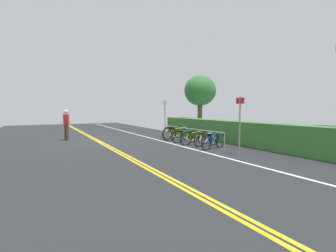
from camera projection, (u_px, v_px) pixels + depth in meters
ground_plane at (97, 141)px, 13.61m from camera, size 33.55×12.08×0.05m
centre_line_yellow_inner at (96, 141)px, 13.57m from camera, size 30.19×0.10×0.00m
centre_line_yellow_outer at (99, 140)px, 13.65m from camera, size 30.19×0.10×0.00m
bike_lane_stripe_white at (148, 137)px, 15.06m from camera, size 30.19×0.12×0.00m
bike_rack at (191, 132)px, 12.56m from camera, size 5.12×0.05×0.76m
bicycle_0 at (173, 132)px, 14.47m from camera, size 0.69×1.72×0.78m
bicycle_1 at (178, 134)px, 13.62m from camera, size 0.65×1.80×0.79m
bicycle_2 at (186, 136)px, 12.84m from camera, size 0.46×1.62×0.69m
bicycle_3 at (195, 138)px, 12.10m from camera, size 0.46×1.75×0.72m
bicycle_4 at (207, 139)px, 11.63m from camera, size 0.46×1.65×0.70m
bicycle_5 at (214, 141)px, 10.79m from camera, size 0.66×1.75×0.77m
pedestrian at (66, 123)px, 13.72m from camera, size 0.48×0.32×1.74m
sign_post_near at (165, 115)px, 15.23m from camera, size 0.36×0.08×2.33m
sign_post_far at (240, 119)px, 9.49m from camera, size 0.36×0.09×2.27m
hedge_backdrop at (243, 133)px, 12.24m from camera, size 14.07×1.19×1.14m
tree_near_left at (200, 91)px, 17.77m from camera, size 2.30×2.30×4.21m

